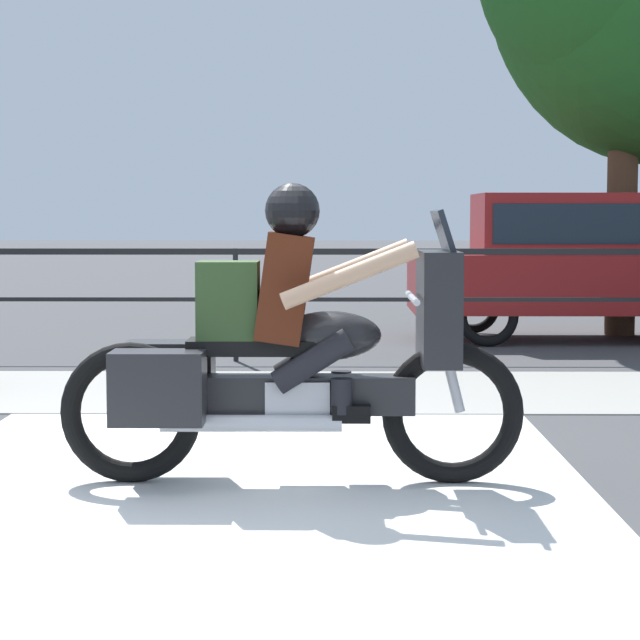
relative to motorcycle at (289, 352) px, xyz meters
name	(u,v)px	position (x,y,z in m)	size (l,w,h in m)	color
ground_plane	(159,480)	(-0.71, 0.06, -0.71)	(120.00, 120.00, 0.00)	#424244
sidewalk_band	(217,390)	(-0.71, 3.46, -0.70)	(44.00, 2.40, 0.01)	#99968E
crosswalk_band	(243,488)	(-0.24, -0.14, -0.70)	(3.67, 6.00, 0.01)	silver
fence_railing	(235,272)	(-0.71, 5.51, 0.16)	(36.00, 0.05, 1.10)	black
motorcycle	(289,352)	(0.00, 0.00, 0.00)	(2.48, 0.76, 1.60)	black
parked_car	(584,258)	(3.09, 7.62, 0.23)	(4.12, 1.62, 1.66)	maroon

